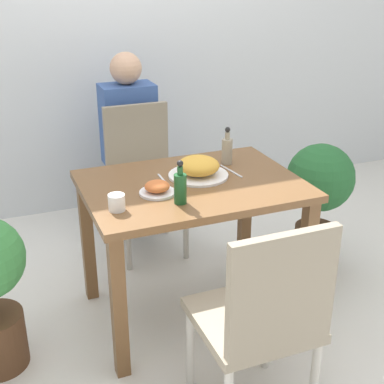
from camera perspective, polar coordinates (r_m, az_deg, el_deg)
ground_plane at (r=2.87m, az=0.00°, el=-12.43°), size 16.00×16.00×0.00m
wall_back at (r=3.79m, az=-8.95°, el=17.41°), size 8.00×0.05×2.60m
dining_table at (r=2.56m, az=0.00°, el=-1.33°), size 1.02×0.74×0.72m
chair_near at (r=1.99m, az=7.58°, el=-12.96°), size 0.42×0.42×0.89m
chair_far at (r=3.27m, az=-5.27°, el=2.21°), size 0.42×0.42×0.89m
food_plate at (r=2.57m, az=0.69°, el=2.61°), size 0.29×0.29×0.10m
side_plate at (r=2.38m, az=-3.73°, el=0.38°), size 0.16×0.16×0.06m
drink_cup at (r=2.24m, az=-8.04°, el=-1.11°), size 0.07×0.07×0.07m
sauce_bottle at (r=2.27m, az=-1.26°, el=0.55°), size 0.05×0.05×0.19m
condiment_bottle at (r=2.73m, az=3.76°, el=4.53°), size 0.05×0.05×0.19m
fork_utensil at (r=2.53m, az=-2.99°, el=1.19°), size 0.01×0.18×0.00m
spoon_utensil at (r=2.65m, az=4.19°, el=2.25°), size 0.03×0.19×0.00m
potted_plant_right at (r=3.09m, az=13.39°, el=-0.10°), size 0.38×0.38×0.76m
person_figure at (r=3.54m, az=-6.69°, el=5.15°), size 0.34×0.22×1.17m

